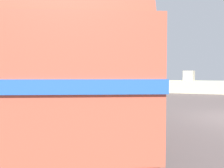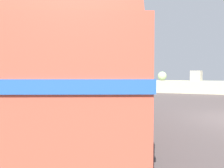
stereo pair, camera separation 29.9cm
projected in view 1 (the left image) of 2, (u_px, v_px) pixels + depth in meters
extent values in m
cube|color=#B3B08F|center=(213.00, 87.00, 19.99)|extent=(31.36, 1.80, 1.10)
cube|color=#A6A092|center=(81.00, 75.00, 23.92)|extent=(0.99, 1.11, 0.96)
sphere|color=#A4AD9F|center=(111.00, 74.00, 22.66)|extent=(1.19, 1.19, 1.19)
sphere|color=#A1BB85|center=(155.00, 76.00, 21.78)|extent=(0.82, 0.82, 0.82)
cube|color=#B0A893|center=(189.00, 76.00, 20.56)|extent=(1.05, 0.88, 0.89)
cylinder|color=black|center=(66.00, 104.00, 9.79)|extent=(0.61, 1.00, 0.96)
cylinder|color=black|center=(117.00, 103.00, 9.92)|extent=(0.61, 1.00, 0.96)
cylinder|color=black|center=(29.00, 139.00, 4.60)|extent=(0.61, 1.00, 0.96)
cylinder|color=black|center=(138.00, 137.00, 4.72)|extent=(0.61, 1.00, 0.96)
cube|color=#C24C38|center=(89.00, 80.00, 7.20)|extent=(5.25, 8.70, 2.10)
cylinder|color=#C24C38|center=(89.00, 47.00, 7.15)|extent=(4.94, 8.32, 2.20)
cube|color=#23529E|center=(89.00, 79.00, 7.20)|extent=(5.32, 8.80, 0.20)
cube|color=black|center=(89.00, 62.00, 7.18)|extent=(5.16, 8.40, 0.64)
cube|color=silver|center=(93.00, 95.00, 11.50)|extent=(2.19, 0.97, 0.28)
cylinder|color=black|center=(30.00, 98.00, 11.91)|extent=(0.71, 0.98, 0.96)
cylinder|color=black|center=(2.00, 117.00, 6.80)|extent=(0.71, 0.98, 0.96)
cube|color=silver|center=(14.00, 92.00, 13.32)|extent=(2.08, 1.24, 0.28)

